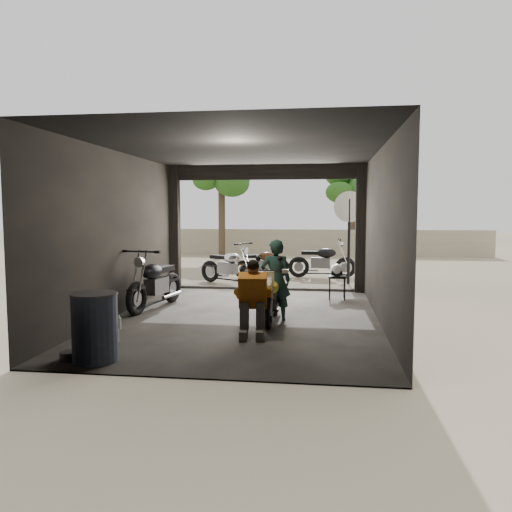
% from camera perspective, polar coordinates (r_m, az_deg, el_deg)
% --- Properties ---
extents(ground, '(80.00, 80.00, 0.00)m').
position_cam_1_polar(ground, '(9.58, -1.30, -7.17)').
color(ground, '#7A6D56').
rests_on(ground, ground).
extents(garage, '(7.00, 7.13, 3.20)m').
position_cam_1_polar(garage, '(9.93, -0.82, 0.73)').
color(garage, '#2D2B28').
rests_on(garage, ground).
extents(boundary_wall, '(18.00, 0.30, 1.20)m').
position_cam_1_polar(boundary_wall, '(23.34, 4.07, 1.59)').
color(boundary_wall, gray).
rests_on(boundary_wall, ground).
extents(tree_left, '(2.20, 2.20, 5.60)m').
position_cam_1_polar(tree_left, '(22.28, -3.97, 10.14)').
color(tree_left, '#382B1E').
rests_on(tree_left, ground).
extents(tree_right, '(2.20, 2.20, 5.00)m').
position_cam_1_polar(tree_right, '(23.33, 11.08, 8.78)').
color(tree_right, '#382B1E').
rests_on(tree_right, ground).
extents(main_bike, '(0.65, 1.58, 1.05)m').
position_cam_1_polar(main_bike, '(9.20, 1.80, -4.36)').
color(main_bike, '#EAE8C6').
rests_on(main_bike, ground).
extents(left_bike, '(1.09, 1.99, 1.28)m').
position_cam_1_polar(left_bike, '(10.62, -11.44, -2.56)').
color(left_bike, black).
rests_on(left_bike, ground).
extents(outside_bike_a, '(1.88, 1.46, 1.18)m').
position_cam_1_polar(outside_bike_a, '(13.96, -3.12, -0.83)').
color(outside_bike_a, black).
rests_on(outside_bike_a, ground).
extents(outside_bike_b, '(1.68, 1.22, 1.05)m').
position_cam_1_polar(outside_bike_b, '(15.34, 0.73, -0.53)').
color(outside_bike_b, '#492611').
rests_on(outside_bike_b, ground).
extents(outside_bike_c, '(1.81, 0.78, 1.22)m').
position_cam_1_polar(outside_bike_c, '(15.41, 7.56, -0.24)').
color(outside_bike_c, black).
rests_on(outside_bike_c, ground).
extents(rider, '(0.58, 0.41, 1.53)m').
position_cam_1_polar(rider, '(9.26, 2.27, -2.80)').
color(rider, '#152B26').
rests_on(rider, ground).
extents(mechanic, '(0.68, 0.88, 1.21)m').
position_cam_1_polar(mechanic, '(8.11, -0.41, -5.09)').
color(mechanic, orange).
rests_on(mechanic, ground).
extents(stool, '(0.40, 0.40, 0.56)m').
position_cam_1_polar(stool, '(11.62, 9.26, -2.63)').
color(stool, black).
rests_on(stool, ground).
extents(helmet, '(0.39, 0.40, 0.28)m').
position_cam_1_polar(helmet, '(11.58, 9.22, -1.57)').
color(helmet, white).
rests_on(helmet, stool).
extents(oil_drum, '(0.75, 0.75, 0.94)m').
position_cam_1_polar(oil_drum, '(7.12, -17.92, -7.87)').
color(oil_drum, '#42516F').
rests_on(oil_drum, ground).
extents(sign_post, '(0.87, 0.08, 2.60)m').
position_cam_1_polar(sign_post, '(14.13, 10.61, 3.96)').
color(sign_post, black).
rests_on(sign_post, ground).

